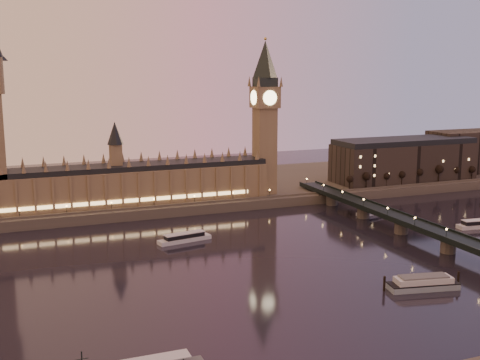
# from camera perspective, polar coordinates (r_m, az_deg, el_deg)

# --- Properties ---
(ground) EXTENTS (700.00, 700.00, 0.00)m
(ground) POSITION_cam_1_polar(r_m,az_deg,el_deg) (284.87, 2.12, -7.84)
(ground) COLOR black
(ground) RESTS_ON ground
(far_embankment) EXTENTS (560.00, 130.00, 6.00)m
(far_embankment) POSITION_cam_1_polar(r_m,az_deg,el_deg) (443.88, -2.81, -0.77)
(far_embankment) COLOR #423D35
(far_embankment) RESTS_ON ground
(palace_of_westminster) EXTENTS (180.00, 26.62, 52.00)m
(palace_of_westminster) POSITION_cam_1_polar(r_m,az_deg,el_deg) (381.14, -10.74, 0.05)
(palace_of_westminster) COLOR brown
(palace_of_westminster) RESTS_ON ground
(big_ben) EXTENTS (17.68, 17.68, 104.00)m
(big_ben) POSITION_cam_1_polar(r_m,az_deg,el_deg) (403.73, 2.38, 6.84)
(big_ben) COLOR brown
(big_ben) RESTS_ON ground
(westminster_bridge) EXTENTS (13.20, 260.00, 15.30)m
(westminster_bridge) POSITION_cam_1_polar(r_m,az_deg,el_deg) (329.27, 16.97, -4.77)
(westminster_bridge) COLOR black
(westminster_bridge) RESTS_ON ground
(city_block) EXTENTS (155.00, 45.00, 34.00)m
(city_block) POSITION_cam_1_polar(r_m,az_deg,el_deg) (489.80, 17.14, 2.12)
(city_block) COLOR black
(city_block) RESTS_ON ground
(bare_tree_0) EXTENTS (5.61, 5.61, 11.41)m
(bare_tree_0) POSITION_cam_1_polar(r_m,az_deg,el_deg) (425.91, 10.12, 0.17)
(bare_tree_0) COLOR black
(bare_tree_0) RESTS_ON ground
(bare_tree_1) EXTENTS (5.61, 5.61, 11.41)m
(bare_tree_1) POSITION_cam_1_polar(r_m,az_deg,el_deg) (434.27, 11.90, 0.31)
(bare_tree_1) COLOR black
(bare_tree_1) RESTS_ON ground
(bare_tree_2) EXTENTS (5.61, 5.61, 11.41)m
(bare_tree_2) POSITION_cam_1_polar(r_m,az_deg,el_deg) (443.04, 13.61, 0.44)
(bare_tree_2) COLOR black
(bare_tree_2) RESTS_ON ground
(bare_tree_3) EXTENTS (5.61, 5.61, 11.41)m
(bare_tree_3) POSITION_cam_1_polar(r_m,az_deg,el_deg) (452.20, 15.25, 0.56)
(bare_tree_3) COLOR black
(bare_tree_3) RESTS_ON ground
(bare_tree_4) EXTENTS (5.61, 5.61, 11.41)m
(bare_tree_4) POSITION_cam_1_polar(r_m,az_deg,el_deg) (461.71, 16.83, 0.68)
(bare_tree_4) COLOR black
(bare_tree_4) RESTS_ON ground
(bare_tree_5) EXTENTS (5.61, 5.61, 11.41)m
(bare_tree_5) POSITION_cam_1_polar(r_m,az_deg,el_deg) (471.55, 18.34, 0.79)
(bare_tree_5) COLOR black
(bare_tree_5) RESTS_ON ground
(bare_tree_6) EXTENTS (5.61, 5.61, 11.41)m
(bare_tree_6) POSITION_cam_1_polar(r_m,az_deg,el_deg) (481.72, 19.79, 0.90)
(bare_tree_6) COLOR black
(bare_tree_6) RESTS_ON ground
(bare_tree_7) EXTENTS (5.61, 5.61, 11.41)m
(bare_tree_7) POSITION_cam_1_polar(r_m,az_deg,el_deg) (492.18, 21.17, 1.00)
(bare_tree_7) COLOR black
(bare_tree_7) RESTS_ON ground
(cruise_boat_a) EXTENTS (29.74, 11.54, 4.65)m
(cruise_boat_a) POSITION_cam_1_polar(r_m,az_deg,el_deg) (319.16, -5.28, -5.47)
(cruise_boat_a) COLOR silver
(cruise_boat_a) RESTS_ON ground
(cruise_boat_b) EXTENTS (23.91, 11.69, 4.28)m
(cruise_boat_b) POSITION_cam_1_polar(r_m,az_deg,el_deg) (385.87, 12.42, -2.89)
(cruise_boat_b) COLOR silver
(cruise_boat_b) RESTS_ON ground
(cruise_boat_c) EXTENTS (24.68, 9.53, 4.81)m
(cruise_boat_c) POSITION_cam_1_polar(r_m,az_deg,el_deg) (370.25, 21.60, -3.92)
(cruise_boat_c) COLOR silver
(cruise_boat_c) RESTS_ON ground
(moored_barge) EXTENTS (33.34, 13.68, 6.22)m
(moored_barge) POSITION_cam_1_polar(r_m,az_deg,el_deg) (262.43, 16.98, -9.33)
(moored_barge) COLOR #8094A3
(moored_barge) RESTS_ON ground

